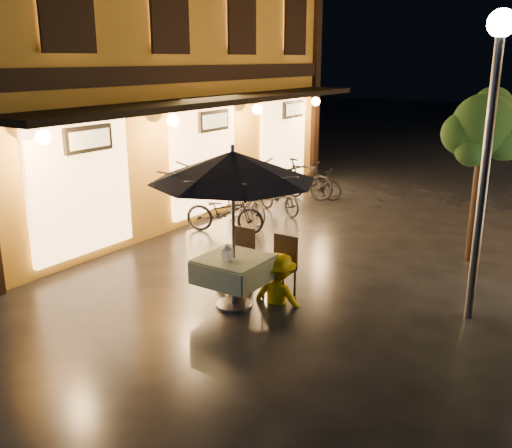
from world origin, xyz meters
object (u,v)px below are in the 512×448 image
Objects in this scene: streetlamp_near at (491,114)px; cafe_table at (234,269)px; person_yellow at (279,255)px; person_orange at (235,246)px; bicycle_0 at (225,212)px; patio_umbrella at (233,166)px; table_lantern at (227,252)px.

streetlamp_near is 4.16m from cafe_table.
person_orange is at bearing -6.19° from person_yellow.
person_yellow is 0.87× the size of bicycle_0.
patio_umbrella is at bearing 106.98° from person_orange.
bicycle_0 is (-5.45, 1.42, -2.47)m from streetlamp_near.
patio_umbrella is 1.56m from person_yellow.
bicycle_0 is at bearing 128.60° from cafe_table.
streetlamp_near is at bearing -123.96° from bicycle_0.
person_yellow is at bearing 48.54° from patio_umbrella.
table_lantern is 3.98m from bicycle_0.
table_lantern is at bearing -162.32° from bicycle_0.
table_lantern is at bearing -90.00° from cafe_table.
patio_umbrella reaches higher than bicycle_0.
bicycle_0 is (-2.85, 2.45, -0.30)m from person_yellow.
person_orange is at bearing 117.81° from table_lantern.
streetlamp_near is at bearing 26.84° from cafe_table.
bicycle_0 is (-2.38, 2.98, -1.70)m from patio_umbrella.
person_yellow is (0.47, 0.53, -1.40)m from patio_umbrella.
table_lantern is at bearing -150.62° from streetlamp_near.
person_orange reaches higher than bicycle_0.
person_yellow is (0.47, 0.53, 0.16)m from cafe_table.
patio_umbrella is (-3.08, -1.56, -0.77)m from streetlamp_near.
table_lantern is 0.17× the size of person_orange.
cafe_table is at bearing 106.98° from person_orange.
streetlamp_near is 2.81× the size of person_yellow.
bicycle_0 is at bearing -43.59° from person_yellow.
person_yellow is at bearing -158.50° from streetlamp_near.
person_yellow is at bearing 159.15° from person_orange.
cafe_table is 3.96× the size of table_lantern.
person_yellow is 3.77m from bicycle_0.
cafe_table is 0.58× the size of bicycle_0.
streetlamp_near is at bearing -161.36° from person_yellow.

